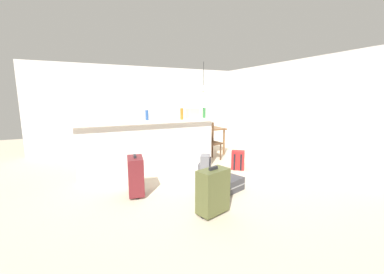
{
  "coord_description": "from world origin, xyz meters",
  "views": [
    {
      "loc": [
        -1.94,
        -4.29,
        1.59
      ],
      "look_at": [
        0.25,
        0.28,
        0.72
      ],
      "focal_mm": 22.04,
      "sensor_mm": 36.0,
      "label": 1
    }
  ],
  "objects_px": {
    "bottle_blue": "(147,115)",
    "bottle_amber": "(182,114)",
    "suitcase_upright_olive": "(213,191)",
    "bottle_clear": "(84,118)",
    "bottle_green": "(204,113)",
    "dining_table": "(202,131)",
    "book_stack": "(222,177)",
    "backpack_grey": "(205,165)",
    "suitcase_flat_charcoal": "(221,185)",
    "dining_chair_near_partition": "(210,139)",
    "pendant_lamp": "(203,88)",
    "bottle_white": "(116,116)",
    "backpack_red": "(238,160)",
    "grocery_bag": "(193,114)",
    "suitcase_upright_maroon": "(136,175)"
  },
  "relations": [
    {
      "from": "bottle_green",
      "to": "book_stack",
      "type": "height_order",
      "value": "bottle_green"
    },
    {
      "from": "grocery_bag",
      "to": "suitcase_upright_olive",
      "type": "distance_m",
      "value": 2.39
    },
    {
      "from": "bottle_green",
      "to": "dining_table",
      "type": "relative_size",
      "value": 0.21
    },
    {
      "from": "dining_chair_near_partition",
      "to": "suitcase_upright_olive",
      "type": "bearing_deg",
      "value": -118.98
    },
    {
      "from": "bottle_white",
      "to": "backpack_grey",
      "type": "bearing_deg",
      "value": -22.76
    },
    {
      "from": "bottle_green",
      "to": "suitcase_flat_charcoal",
      "type": "relative_size",
      "value": 0.26
    },
    {
      "from": "dining_chair_near_partition",
      "to": "backpack_grey",
      "type": "distance_m",
      "value": 1.33
    },
    {
      "from": "bottle_blue",
      "to": "bottle_clear",
      "type": "bearing_deg",
      "value": -174.51
    },
    {
      "from": "suitcase_flat_charcoal",
      "to": "book_stack",
      "type": "distance_m",
      "value": 0.14
    },
    {
      "from": "bottle_amber",
      "to": "backpack_red",
      "type": "bearing_deg",
      "value": -22.37
    },
    {
      "from": "bottle_white",
      "to": "bottle_amber",
      "type": "bearing_deg",
      "value": -7.69
    },
    {
      "from": "bottle_amber",
      "to": "bottle_clear",
      "type": "bearing_deg",
      "value": 177.88
    },
    {
      "from": "bottle_white",
      "to": "dining_chair_near_partition",
      "type": "distance_m",
      "value": 2.47
    },
    {
      "from": "bottle_blue",
      "to": "suitcase_upright_olive",
      "type": "distance_m",
      "value": 2.35
    },
    {
      "from": "bottle_green",
      "to": "backpack_grey",
      "type": "relative_size",
      "value": 0.55
    },
    {
      "from": "grocery_bag",
      "to": "dining_table",
      "type": "xyz_separation_m",
      "value": [
        0.78,
        1.0,
        -0.58
      ]
    },
    {
      "from": "bottle_clear",
      "to": "pendant_lamp",
      "type": "xyz_separation_m",
      "value": [
        2.98,
        1.02,
        0.6
      ]
    },
    {
      "from": "bottle_green",
      "to": "suitcase_upright_maroon",
      "type": "height_order",
      "value": "bottle_green"
    },
    {
      "from": "bottle_clear",
      "to": "bottle_white",
      "type": "bearing_deg",
      "value": 10.99
    },
    {
      "from": "dining_table",
      "to": "book_stack",
      "type": "relative_size",
      "value": 4.29
    },
    {
      "from": "suitcase_flat_charcoal",
      "to": "grocery_bag",
      "type": "bearing_deg",
      "value": 83.62
    },
    {
      "from": "grocery_bag",
      "to": "dining_chair_near_partition",
      "type": "distance_m",
      "value": 1.09
    },
    {
      "from": "bottle_amber",
      "to": "suitcase_flat_charcoal",
      "type": "height_order",
      "value": "bottle_amber"
    },
    {
      "from": "backpack_grey",
      "to": "grocery_bag",
      "type": "bearing_deg",
      "value": 87.61
    },
    {
      "from": "grocery_bag",
      "to": "bottle_white",
      "type": "bearing_deg",
      "value": 178.21
    },
    {
      "from": "bottle_blue",
      "to": "pendant_lamp",
      "type": "xyz_separation_m",
      "value": [
        1.8,
        0.9,
        0.6
      ]
    },
    {
      "from": "dining_table",
      "to": "backpack_red",
      "type": "height_order",
      "value": "dining_table"
    },
    {
      "from": "backpack_red",
      "to": "suitcase_upright_maroon",
      "type": "height_order",
      "value": "suitcase_upright_maroon"
    },
    {
      "from": "backpack_grey",
      "to": "book_stack",
      "type": "height_order",
      "value": "backpack_grey"
    },
    {
      "from": "bottle_green",
      "to": "dining_chair_near_partition",
      "type": "xyz_separation_m",
      "value": [
        0.39,
        0.4,
        -0.71
      ]
    },
    {
      "from": "grocery_bag",
      "to": "dining_chair_near_partition",
      "type": "xyz_separation_m",
      "value": [
        0.7,
        0.44,
        -0.71
      ]
    },
    {
      "from": "bottle_blue",
      "to": "suitcase_upright_maroon",
      "type": "relative_size",
      "value": 0.31
    },
    {
      "from": "bottle_white",
      "to": "bottle_clear",
      "type": "bearing_deg",
      "value": -169.01
    },
    {
      "from": "bottle_white",
      "to": "bottle_blue",
      "type": "relative_size",
      "value": 1.11
    },
    {
      "from": "bottle_green",
      "to": "suitcase_upright_olive",
      "type": "height_order",
      "value": "bottle_green"
    },
    {
      "from": "grocery_bag",
      "to": "suitcase_flat_charcoal",
      "type": "bearing_deg",
      "value": -96.38
    },
    {
      "from": "backpack_red",
      "to": "book_stack",
      "type": "bearing_deg",
      "value": -138.29
    },
    {
      "from": "bottle_blue",
      "to": "suitcase_upright_olive",
      "type": "bearing_deg",
      "value": -81.87
    },
    {
      "from": "book_stack",
      "to": "bottle_amber",
      "type": "bearing_deg",
      "value": 96.07
    },
    {
      "from": "suitcase_upright_olive",
      "to": "backpack_grey",
      "type": "relative_size",
      "value": 1.6
    },
    {
      "from": "backpack_red",
      "to": "grocery_bag",
      "type": "bearing_deg",
      "value": 144.14
    },
    {
      "from": "pendant_lamp",
      "to": "dining_table",
      "type": "bearing_deg",
      "value": 90.77
    },
    {
      "from": "dining_chair_near_partition",
      "to": "pendant_lamp",
      "type": "bearing_deg",
      "value": 81.0
    },
    {
      "from": "bottle_green",
      "to": "book_stack",
      "type": "distance_m",
      "value": 1.87
    },
    {
      "from": "suitcase_upright_olive",
      "to": "backpack_red",
      "type": "height_order",
      "value": "suitcase_upright_olive"
    },
    {
      "from": "bottle_blue",
      "to": "bottle_amber",
      "type": "relative_size",
      "value": 0.87
    },
    {
      "from": "dining_table",
      "to": "backpack_red",
      "type": "xyz_separation_m",
      "value": [
        0.04,
        -1.59,
        -0.44
      ]
    },
    {
      "from": "bottle_blue",
      "to": "backpack_red",
      "type": "relative_size",
      "value": 0.5
    },
    {
      "from": "suitcase_upright_olive",
      "to": "backpack_grey",
      "type": "xyz_separation_m",
      "value": [
        0.68,
        1.48,
        -0.13
      ]
    },
    {
      "from": "bottle_amber",
      "to": "book_stack",
      "type": "xyz_separation_m",
      "value": [
        0.14,
        -1.36,
        -0.98
      ]
    }
  ]
}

